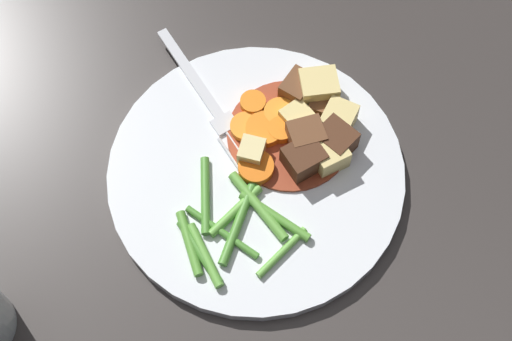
# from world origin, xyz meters

# --- Properties ---
(ground_plane) EXTENTS (3.00, 3.00, 0.00)m
(ground_plane) POSITION_xyz_m (0.00, 0.00, 0.00)
(ground_plane) COLOR #383330
(dinner_plate) EXTENTS (0.27, 0.27, 0.01)m
(dinner_plate) POSITION_xyz_m (0.00, 0.00, 0.01)
(dinner_plate) COLOR white
(dinner_plate) RESTS_ON ground_plane
(stew_sauce) EXTENTS (0.12, 0.12, 0.00)m
(stew_sauce) POSITION_xyz_m (0.05, -0.01, 0.01)
(stew_sauce) COLOR #93381E
(stew_sauce) RESTS_ON dinner_plate
(carrot_slice_0) EXTENTS (0.03, 0.03, 0.01)m
(carrot_slice_0) POSITION_xyz_m (0.04, -0.00, 0.02)
(carrot_slice_0) COLOR orange
(carrot_slice_0) RESTS_ON dinner_plate
(carrot_slice_1) EXTENTS (0.05, 0.05, 0.01)m
(carrot_slice_1) POSITION_xyz_m (0.04, 0.01, 0.02)
(carrot_slice_1) COLOR orange
(carrot_slice_1) RESTS_ON dinner_plate
(carrot_slice_2) EXTENTS (0.05, 0.05, 0.01)m
(carrot_slice_2) POSITION_xyz_m (0.00, -0.00, 0.02)
(carrot_slice_2) COLOR orange
(carrot_slice_2) RESTS_ON dinner_plate
(carrot_slice_3) EXTENTS (0.03, 0.03, 0.01)m
(carrot_slice_3) POSITION_xyz_m (0.06, 0.04, 0.02)
(carrot_slice_3) COLOR orange
(carrot_slice_3) RESTS_ON dinner_plate
(carrot_slice_4) EXTENTS (0.04, 0.04, 0.01)m
(carrot_slice_4) POSITION_xyz_m (0.03, 0.03, 0.02)
(carrot_slice_4) COLOR orange
(carrot_slice_4) RESTS_ON dinner_plate
(carrot_slice_5) EXTENTS (0.04, 0.04, 0.01)m
(carrot_slice_5) POSITION_xyz_m (0.06, 0.01, 0.02)
(carrot_slice_5) COLOR orange
(carrot_slice_5) RESTS_ON dinner_plate
(potato_chunk_0) EXTENTS (0.03, 0.03, 0.02)m
(potato_chunk_0) POSITION_xyz_m (0.06, -0.01, 0.02)
(potato_chunk_0) COLOR #E5CC7A
(potato_chunk_0) RESTS_ON dinner_plate
(potato_chunk_1) EXTENTS (0.04, 0.04, 0.02)m
(potato_chunk_1) POSITION_xyz_m (0.04, -0.05, 0.02)
(potato_chunk_1) COLOR #E5CC7A
(potato_chunk_1) RESTS_ON dinner_plate
(potato_chunk_2) EXTENTS (0.03, 0.03, 0.02)m
(potato_chunk_2) POSITION_xyz_m (0.01, 0.01, 0.02)
(potato_chunk_2) COLOR #EAD68C
(potato_chunk_2) RESTS_ON dinner_plate
(potato_chunk_3) EXTENTS (0.03, 0.03, 0.02)m
(potato_chunk_3) POSITION_xyz_m (0.08, -0.04, 0.02)
(potato_chunk_3) COLOR #E5CC7A
(potato_chunk_3) RESTS_ON dinner_plate
(potato_chunk_4) EXTENTS (0.05, 0.05, 0.03)m
(potato_chunk_4) POSITION_xyz_m (0.10, -0.01, 0.03)
(potato_chunk_4) COLOR #E5CC7A
(potato_chunk_4) RESTS_ON dinner_plate
(meat_chunk_0) EXTENTS (0.04, 0.04, 0.02)m
(meat_chunk_0) POSITION_xyz_m (0.06, -0.05, 0.02)
(meat_chunk_0) COLOR #4C2B19
(meat_chunk_0) RESTS_ON dinner_plate
(meat_chunk_1) EXTENTS (0.03, 0.03, 0.02)m
(meat_chunk_1) POSITION_xyz_m (0.09, 0.01, 0.02)
(meat_chunk_1) COLOR brown
(meat_chunk_1) RESTS_ON dinner_plate
(meat_chunk_2) EXTENTS (0.04, 0.04, 0.03)m
(meat_chunk_2) POSITION_xyz_m (0.05, -0.02, 0.03)
(meat_chunk_2) COLOR brown
(meat_chunk_2) RESTS_ON dinner_plate
(meat_chunk_3) EXTENTS (0.04, 0.04, 0.03)m
(meat_chunk_3) POSITION_xyz_m (0.03, -0.03, 0.03)
(meat_chunk_3) COLOR #4C2B19
(meat_chunk_3) RESTS_ON dinner_plate
(meat_chunk_4) EXTENTS (0.02, 0.02, 0.02)m
(meat_chunk_4) POSITION_xyz_m (0.09, -0.02, 0.02)
(meat_chunk_4) COLOR brown
(meat_chunk_4) RESTS_ON dinner_plate
(green_bean_0) EXTENTS (0.07, 0.05, 0.01)m
(green_bean_0) POSITION_xyz_m (-0.05, 0.02, 0.02)
(green_bean_0) COLOR #4C8E33
(green_bean_0) RESTS_ON dinner_plate
(green_bean_1) EXTENTS (0.06, 0.02, 0.01)m
(green_bean_1) POSITION_xyz_m (-0.04, -0.01, 0.02)
(green_bean_1) COLOR #66AD42
(green_bean_1) RESTS_ON dinner_plate
(green_bean_2) EXTENTS (0.05, 0.05, 0.01)m
(green_bean_2) POSITION_xyz_m (-0.09, 0.01, 0.02)
(green_bean_2) COLOR #599E38
(green_bean_2) RESTS_ON dinner_plate
(green_bean_3) EXTENTS (0.01, 0.08, 0.01)m
(green_bean_3) POSITION_xyz_m (-0.07, -0.01, 0.02)
(green_bean_3) COLOR #4C8E33
(green_bean_3) RESTS_ON dinner_plate
(green_bean_4) EXTENTS (0.04, 0.06, 0.01)m
(green_bean_4) POSITION_xyz_m (-0.09, 0.00, 0.02)
(green_bean_4) COLOR #4C8E33
(green_bean_4) RESTS_ON dinner_plate
(green_bean_5) EXTENTS (0.06, 0.02, 0.01)m
(green_bean_5) POSITION_xyz_m (-0.06, -0.06, 0.02)
(green_bean_5) COLOR #66AD42
(green_bean_5) RESTS_ON dinner_plate
(green_bean_6) EXTENTS (0.04, 0.06, 0.01)m
(green_bean_6) POSITION_xyz_m (-0.09, -0.01, 0.02)
(green_bean_6) COLOR #66AD42
(green_bean_6) RESTS_ON dinner_plate
(green_bean_7) EXTENTS (0.04, 0.08, 0.01)m
(green_bean_7) POSITION_xyz_m (-0.03, -0.02, 0.02)
(green_bean_7) COLOR #66AD42
(green_bean_7) RESTS_ON dinner_plate
(green_bean_8) EXTENTS (0.08, 0.03, 0.01)m
(green_bean_8) POSITION_xyz_m (-0.05, -0.01, 0.02)
(green_bean_8) COLOR #4C8E33
(green_bean_8) RESTS_ON dinner_plate
(green_bean_9) EXTENTS (0.01, 0.07, 0.01)m
(green_bean_9) POSITION_xyz_m (-0.03, -0.04, 0.02)
(green_bean_9) COLOR #599E38
(green_bean_9) RESTS_ON dinner_plate
(fork) EXTENTS (0.09, 0.16, 0.00)m
(fork) POSITION_xyz_m (0.04, 0.08, 0.01)
(fork) COLOR silver
(fork) RESTS_ON dinner_plate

